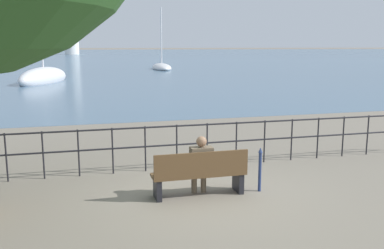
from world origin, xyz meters
The scene contains 9 objects.
ground_plane centered at (0.00, 0.00, 0.00)m, with size 1000.00×1000.00×0.00m, color gray.
harbor_water centered at (0.00, 158.25, 0.00)m, with size 600.00×300.00×0.01m.
park_bench centered at (0.00, -0.06, 0.43)m, with size 1.82×0.45×0.90m.
seated_person_left centered at (0.04, 0.02, 0.64)m, with size 0.42×0.35×1.16m.
promenade_railing centered at (0.00, 1.86, 0.70)m, with size 13.31×0.04×1.05m.
closed_umbrella centered at (1.23, -0.10, 0.50)m, with size 0.09×0.09×0.89m.
sailboat_0 centered at (-4.64, 27.55, 0.38)m, with size 4.35×7.24×9.70m.
sailboat_2 centered at (7.84, 43.71, 0.24)m, with size 2.55×7.48×7.61m.
harbor_lighthouse centered at (-3.18, 136.94, 10.21)m, with size 4.48×4.48×21.94m.
Camera 1 is at (-2.18, -7.58, 2.85)m, focal length 40.00 mm.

